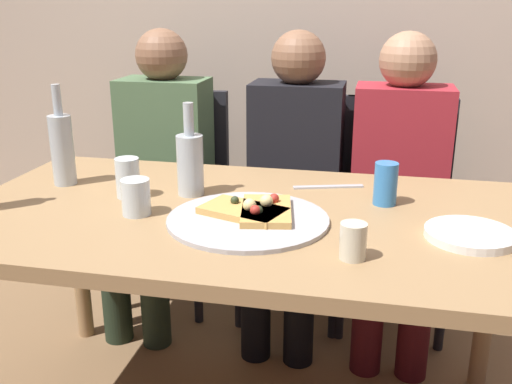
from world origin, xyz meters
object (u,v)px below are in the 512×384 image
(pizza_tray, at_px, (248,220))
(chair_right, at_px, (396,197))
(wine_bottle, at_px, (190,162))
(guest_in_sweater, at_px, (159,163))
(guest_by_wall, at_px, (399,177))
(tumbler_near, at_px, (353,241))
(table_knife, at_px, (328,187))
(chair_left, at_px, (173,182))
(chair_middle, at_px, (297,190))
(guest_in_beanie, at_px, (293,171))
(plate_stack, at_px, (470,235))
(tumbler_far, at_px, (128,178))
(water_bottle, at_px, (62,147))
(soda_can, at_px, (386,184))
(dining_table, at_px, (244,236))
(pizza_slice_last, at_px, (266,210))
(pizza_slice_extra, at_px, (244,210))
(wine_glass, at_px, (136,197))

(pizza_tray, distance_m, chair_right, 1.02)
(wine_bottle, xyz_separation_m, guest_in_sweater, (-0.33, 0.57, -0.18))
(guest_in_sweater, xyz_separation_m, guest_by_wall, (0.96, 0.00, 0.00))
(tumbler_near, height_order, table_knife, tumbler_near)
(chair_left, relative_size, chair_middle, 1.00)
(pizza_tray, xyz_separation_m, guest_in_beanie, (0.00, 0.76, -0.08))
(plate_stack, bearing_deg, tumbler_far, 172.98)
(water_bottle, relative_size, table_knife, 1.43)
(pizza_tray, distance_m, soda_can, 0.42)
(guest_in_beanie, bearing_deg, plate_stack, 126.26)
(dining_table, xyz_separation_m, chair_middle, (0.03, 0.84, -0.13))
(chair_left, distance_m, guest_by_wall, 0.98)
(pizza_tray, bearing_deg, soda_can, 31.92)
(soda_can, height_order, table_knife, soda_can)
(pizza_slice_last, distance_m, wine_bottle, 0.31)
(pizza_slice_extra, distance_m, guest_in_sweater, 0.92)
(wine_bottle, xyz_separation_m, water_bottle, (-0.42, 0.01, 0.02))
(tumbler_near, xyz_separation_m, chair_middle, (-0.28, 1.08, -0.25))
(tumbler_near, xyz_separation_m, soda_can, (0.07, 0.39, 0.02))
(wine_bottle, bearing_deg, tumbler_far, -159.43)
(pizza_slice_last, relative_size, plate_stack, 1.09)
(pizza_slice_last, relative_size, water_bottle, 0.76)
(guest_in_sweater, bearing_deg, wine_bottle, 120.06)
(pizza_tray, bearing_deg, pizza_slice_last, 42.83)
(wine_bottle, relative_size, water_bottle, 0.88)
(pizza_tray, bearing_deg, chair_left, 121.11)
(pizza_slice_extra, bearing_deg, chair_right, 64.56)
(wine_glass, xyz_separation_m, table_knife, (0.49, 0.35, -0.05))
(dining_table, bearing_deg, pizza_slice_extra, -74.60)
(table_knife, xyz_separation_m, chair_middle, (-0.18, 0.58, -0.21))
(wine_glass, height_order, chair_left, chair_left)
(chair_left, bearing_deg, chair_middle, -180.00)
(tumbler_near, distance_m, guest_in_beanie, 0.98)
(soda_can, xyz_separation_m, chair_right, (0.06, 0.69, -0.27))
(soda_can, bearing_deg, chair_right, 85.24)
(pizza_tray, bearing_deg, water_bottle, 162.73)
(pizza_slice_extra, xyz_separation_m, guest_by_wall, (0.42, 0.74, -0.10))
(pizza_slice_extra, bearing_deg, guest_in_sweater, 125.88)
(water_bottle, distance_m, plate_stack, 1.22)
(chair_right, xyz_separation_m, guest_in_beanie, (-0.41, -0.15, 0.13))
(water_bottle, xyz_separation_m, guest_by_wall, (1.05, 0.56, -0.20))
(wine_glass, relative_size, chair_left, 0.11)
(pizza_slice_last, bearing_deg, table_knife, 65.25)
(wine_bottle, relative_size, guest_in_sweater, 0.24)
(soda_can, bearing_deg, dining_table, -159.15)
(wine_glass, distance_m, guest_by_wall, 1.06)
(chair_middle, bearing_deg, chair_right, -180.00)
(tumbler_near, bearing_deg, soda_can, 80.04)
(pizza_tray, relative_size, pizza_slice_last, 1.79)
(dining_table, bearing_deg, tumbler_near, -38.08)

